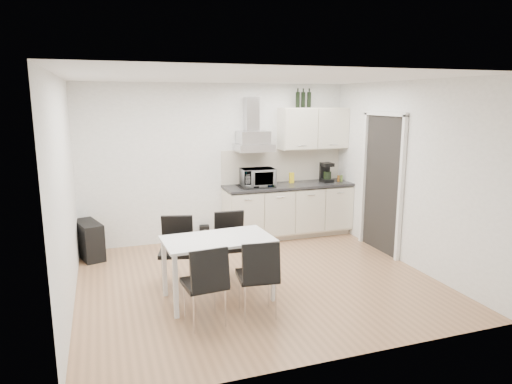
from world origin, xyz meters
The scene contains 15 objects.
ground centered at (0.00, 0.00, 0.00)m, with size 4.50×4.50×0.00m, color #A37752.
wall_back centered at (0.00, 2.00, 1.30)m, with size 4.50×0.10×2.60m, color white.
wall_front centered at (0.00, -2.00, 1.30)m, with size 4.50×0.10×2.60m, color white.
wall_left centered at (-2.25, 0.00, 1.30)m, with size 0.10×4.00×2.60m, color white.
wall_right centered at (2.25, 0.00, 1.30)m, with size 0.10×4.00×2.60m, color white.
ceiling centered at (0.00, 0.00, 2.60)m, with size 4.50×4.50×0.00m, color white.
doorway centered at (2.21, 0.55, 1.05)m, with size 0.08×1.04×2.10m, color white.
kitchenette centered at (1.19, 1.73, 0.83)m, with size 2.22×0.64×2.52m.
dining_table centered at (-0.61, -0.36, 0.66)m, with size 1.30×0.79×0.75m.
chair_far_left centered at (-1.02, 0.17, 0.44)m, with size 0.44×0.50×0.88m, color black, non-canonical shape.
chair_far_right centered at (-0.28, 0.17, 0.44)m, with size 0.44×0.50×0.88m, color black, non-canonical shape.
chair_near_left centered at (-0.90, -0.92, 0.44)m, with size 0.44×0.50×0.88m, color black, non-canonical shape.
chair_near_right centered at (-0.31, -0.91, 0.44)m, with size 0.44×0.50×0.88m, color black, non-canonical shape.
guitar_amp centered at (-2.09, 1.65, 0.28)m, with size 0.47×0.71×0.55m.
floor_speaker centered at (-0.28, 1.90, 0.13)m, with size 0.16×0.14×0.27m, color black.
Camera 1 is at (-1.84, -5.34, 2.35)m, focal length 32.00 mm.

